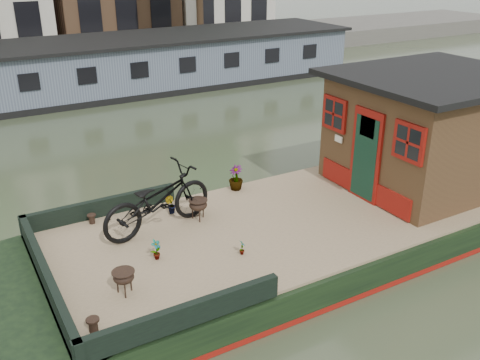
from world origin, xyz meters
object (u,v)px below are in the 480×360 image
potted_plant_a (156,250)px  bicycle (158,200)px  brazier_rear (198,209)px  cabin (430,129)px  brazier_front (124,282)px

potted_plant_a → bicycle: bearing=65.7°
bicycle → potted_plant_a: 1.14m
potted_plant_a → brazier_rear: (1.23, 0.95, 0.02)m
potted_plant_a → brazier_rear: 1.56m
bicycle → potted_plant_a: bearing=144.0°
cabin → brazier_front: bearing=-173.8°
bicycle → brazier_rear: (0.80, -0.02, -0.38)m
bicycle → brazier_front: size_ratio=5.70×
potted_plant_a → brazier_rear: brazier_rear is taller
bicycle → cabin: bearing=-110.0°
potted_plant_a → brazier_rear: size_ratio=0.88×
cabin → potted_plant_a: cabin is taller
brazier_front → brazier_rear: 2.58m
cabin → brazier_rear: (-5.12, 0.85, -1.02)m
cabin → bicycle: size_ratio=1.78×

